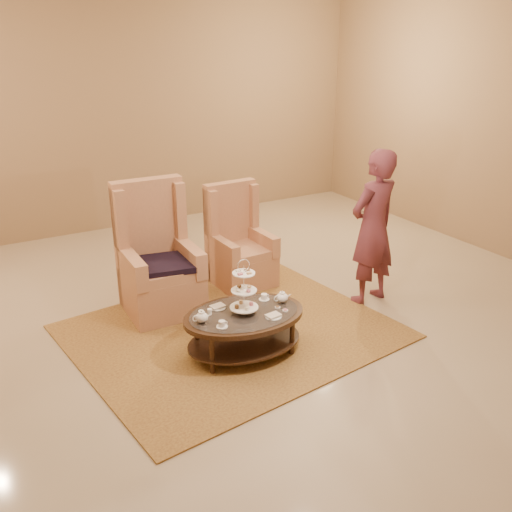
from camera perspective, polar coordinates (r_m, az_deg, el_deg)
ground at (r=5.87m, az=-0.25°, el=-7.73°), size 8.00×8.00×0.00m
ceiling at (r=5.87m, az=-0.25°, el=-7.73°), size 8.00×8.00×0.02m
wall_back at (r=8.88m, az=-13.59°, el=13.83°), size 8.00×0.04×3.50m
rug at (r=5.89m, az=-2.43°, el=-7.53°), size 3.31×2.86×0.02m
tea_table at (r=5.37m, az=-1.20°, el=-6.44°), size 1.24×0.91×0.97m
armchair_left at (r=6.26m, az=-9.77°, el=-1.21°), size 0.79×0.82×1.42m
armchair_right at (r=6.86m, az=-1.79°, el=0.55°), size 0.68×0.70×1.21m
person at (r=6.35m, az=11.62°, el=2.77°), size 0.69×0.50×1.74m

